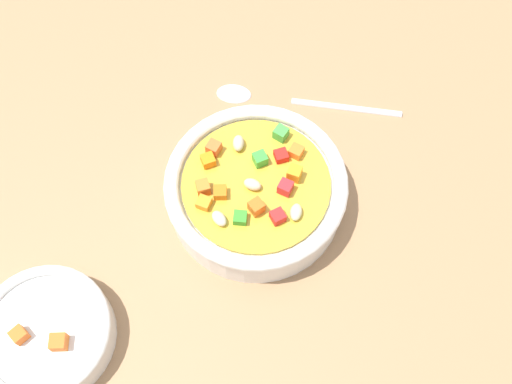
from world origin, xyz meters
TOP-DOWN VIEW (x-y plane):
  - ground_plane at (0.00, 0.00)cm, footprint 140.00×140.00cm
  - soup_bowl_main at (-0.01, -0.00)cm, footprint 17.41×17.41cm
  - spoon at (-6.22, 10.85)cm, footprint 17.82×12.23cm
  - side_bowl_small at (-4.93, -22.32)cm, footprint 11.80×11.80cm

SIDE VIEW (x-z plane):
  - ground_plane at x=0.00cm, z-range -2.00..0.00cm
  - spoon at x=-6.22cm, z-range -0.05..0.93cm
  - side_bowl_small at x=-4.93cm, z-range -0.25..3.73cm
  - soup_bowl_main at x=-0.01cm, z-range -0.15..5.34cm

